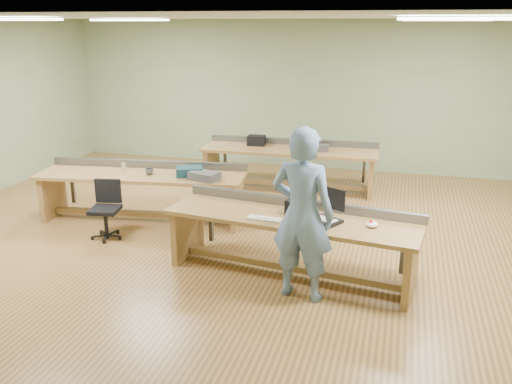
% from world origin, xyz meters
% --- Properties ---
extents(floor, '(10.00, 10.00, 0.00)m').
position_xyz_m(floor, '(0.00, 0.00, 0.00)').
color(floor, olive).
rests_on(floor, ground).
extents(ceiling, '(10.00, 10.00, 0.00)m').
position_xyz_m(ceiling, '(0.00, 0.00, 3.00)').
color(ceiling, silver).
rests_on(ceiling, wall_back).
extents(wall_back, '(10.00, 0.04, 3.00)m').
position_xyz_m(wall_back, '(0.00, 4.00, 1.50)').
color(wall_back, '#8FA37B').
rests_on(wall_back, floor).
extents(wall_front, '(10.00, 0.04, 3.00)m').
position_xyz_m(wall_front, '(0.00, -4.00, 1.50)').
color(wall_front, '#8FA37B').
rests_on(wall_front, floor).
extents(fluor_panels, '(6.20, 3.50, 0.03)m').
position_xyz_m(fluor_panels, '(0.00, 0.00, 2.97)').
color(fluor_panels, white).
rests_on(fluor_panels, ceiling).
extents(workbench_front, '(3.11, 1.22, 0.86)m').
position_xyz_m(workbench_front, '(0.84, -1.12, 0.56)').
color(workbench_front, olive).
rests_on(workbench_front, floor).
extents(workbench_mid, '(3.22, 1.24, 0.86)m').
position_xyz_m(workbench_mid, '(-1.74, 0.14, 0.56)').
color(workbench_mid, olive).
rests_on(workbench_mid, floor).
extents(workbench_back, '(3.18, 0.95, 0.86)m').
position_xyz_m(workbench_back, '(0.07, 2.36, 0.56)').
color(workbench_back, olive).
rests_on(workbench_back, floor).
extents(person, '(0.77, 0.57, 1.93)m').
position_xyz_m(person, '(1.06, -1.65, 0.97)').
color(person, '#6A8FAE').
rests_on(person, floor).
extents(laptop_base, '(0.41, 0.39, 0.04)m').
position_xyz_m(laptop_base, '(1.26, -1.23, 0.77)').
color(laptop_base, black).
rests_on(laptop_base, workbench_front).
extents(laptop_screen, '(0.29, 0.17, 0.25)m').
position_xyz_m(laptop_screen, '(1.32, -1.12, 1.00)').
color(laptop_screen, black).
rests_on(laptop_screen, laptop_base).
extents(keyboard, '(0.41, 0.16, 0.02)m').
position_xyz_m(keyboard, '(0.56, -1.34, 0.76)').
color(keyboard, beige).
rests_on(keyboard, workbench_front).
extents(trackball_mouse, '(0.16, 0.18, 0.07)m').
position_xyz_m(trackball_mouse, '(1.78, -1.24, 0.78)').
color(trackball_mouse, white).
rests_on(trackball_mouse, workbench_front).
extents(camera_bag, '(0.31, 0.24, 0.18)m').
position_xyz_m(camera_bag, '(0.91, -1.09, 0.84)').
color(camera_bag, black).
rests_on(camera_bag, workbench_front).
extents(task_chair, '(0.52, 0.52, 0.82)m').
position_xyz_m(task_chair, '(-1.92, -0.66, 0.30)').
color(task_chair, black).
rests_on(task_chair, floor).
extents(parts_bin_teal, '(0.45, 0.39, 0.13)m').
position_xyz_m(parts_bin_teal, '(-0.99, 0.19, 0.82)').
color(parts_bin_teal, '#12303C').
rests_on(parts_bin_teal, workbench_mid).
extents(parts_bin_grey, '(0.48, 0.37, 0.12)m').
position_xyz_m(parts_bin_grey, '(-0.70, 0.05, 0.81)').
color(parts_bin_grey, '#3B3B3E').
rests_on(parts_bin_grey, workbench_mid).
extents(mug, '(0.15, 0.15, 0.09)m').
position_xyz_m(mug, '(-1.59, 0.09, 0.80)').
color(mug, '#3B3B3E').
rests_on(mug, workbench_mid).
extents(drinks_can, '(0.08, 0.08, 0.13)m').
position_xyz_m(drinks_can, '(-2.07, 0.18, 0.81)').
color(drinks_can, silver).
rests_on(drinks_can, workbench_mid).
extents(storage_box_back, '(0.33, 0.24, 0.18)m').
position_xyz_m(storage_box_back, '(-0.58, 2.47, 0.84)').
color(storage_box_back, black).
rests_on(storage_box_back, workbench_back).
extents(tray_back, '(0.31, 0.23, 0.12)m').
position_xyz_m(tray_back, '(0.64, 2.30, 0.81)').
color(tray_back, '#3B3B3E').
rests_on(tray_back, workbench_back).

